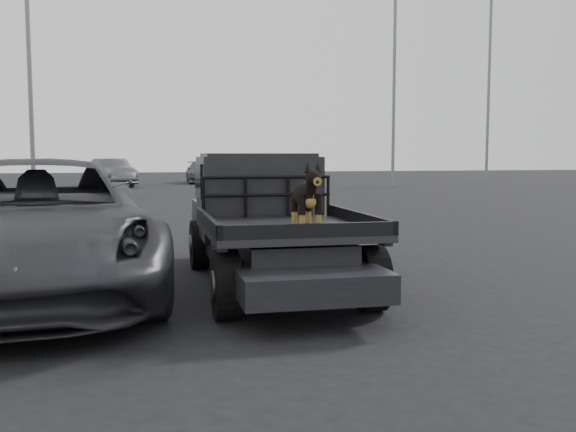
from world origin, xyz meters
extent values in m
plane|color=black|center=(0.00, 0.00, 0.00)|extent=(120.00, 120.00, 0.00)
imported|color=#313137|center=(-3.46, 1.98, 0.87)|extent=(3.44, 6.47, 1.73)
imported|color=#4C4D51|center=(-3.72, 30.73, 0.78)|extent=(2.99, 5.02, 1.56)
imported|color=#4B4B50|center=(1.64, 34.09, 0.69)|extent=(2.08, 4.80, 1.37)
cylinder|color=slate|center=(-6.29, 20.46, 6.54)|extent=(0.18, 0.18, 13.09)
cylinder|color=slate|center=(11.59, 27.06, 5.77)|extent=(0.18, 0.18, 11.55)
cylinder|color=slate|center=(19.23, 30.26, 7.71)|extent=(0.18, 0.18, 15.42)
camera|label=1|loc=(-2.14, -6.60, 1.78)|focal=40.00mm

